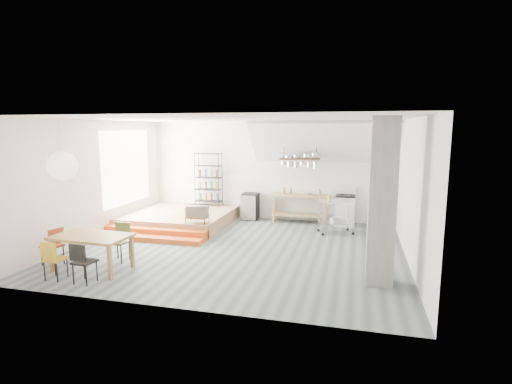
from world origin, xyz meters
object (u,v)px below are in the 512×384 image
(dining_table, at_px, (91,239))
(stove, at_px, (345,210))
(mini_fridge, at_px, (250,206))
(rolling_cart, at_px, (336,212))

(dining_table, bearing_deg, stove, 49.42)
(stove, xyz_separation_m, dining_table, (-5.05, -5.39, 0.19))
(stove, xyz_separation_m, mini_fridge, (-3.05, 0.04, -0.04))
(stove, distance_m, dining_table, 7.39)
(stove, bearing_deg, mini_fridge, 179.18)
(dining_table, relative_size, rolling_cart, 1.52)
(mini_fridge, bearing_deg, rolling_cart, -21.35)
(stove, distance_m, rolling_cart, 1.09)
(stove, bearing_deg, dining_table, -133.09)
(dining_table, height_order, rolling_cart, rolling_cart)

